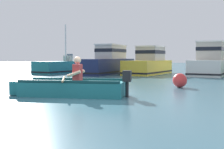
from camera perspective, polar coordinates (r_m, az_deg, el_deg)
ground_plane at (r=8.26m, az=-3.56°, el=-4.65°), size 120.00×120.00×0.00m
rowboat_with_person at (r=8.69m, az=-8.31°, el=-2.61°), size 3.69×1.85×1.19m
moored_boat_teal at (r=22.34m, az=-9.46°, el=1.48°), size 1.72×5.92×3.73m
moored_boat_navy at (r=20.65m, az=-0.67°, el=2.42°), size 1.79×6.29×2.14m
moored_boat_yellow at (r=20.34m, az=7.43°, el=2.21°), size 2.30×5.21×1.99m
moored_boat_white at (r=19.85m, az=19.06°, el=2.28°), size 2.30×4.77×2.25m
mooring_buoy at (r=11.31m, az=13.47°, el=-1.15°), size 0.55×0.55×0.55m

